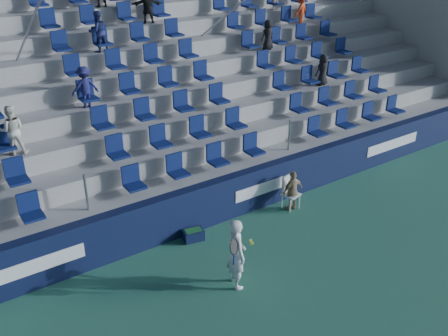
# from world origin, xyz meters

# --- Properties ---
(ground) EXTENTS (70.00, 70.00, 0.00)m
(ground) POSITION_xyz_m (0.00, 0.00, 0.00)
(ground) COLOR #307055
(ground) RESTS_ON ground
(sponsor_wall) EXTENTS (24.00, 0.32, 1.20)m
(sponsor_wall) POSITION_xyz_m (0.00, 3.15, 0.60)
(sponsor_wall) COLOR #0F1739
(sponsor_wall) RESTS_ON ground
(grandstand) EXTENTS (24.00, 8.17, 6.63)m
(grandstand) POSITION_xyz_m (0.00, 8.24, 2.14)
(grandstand) COLOR #A1A19C
(grandstand) RESTS_ON ground
(tennis_player) EXTENTS (0.69, 0.68, 1.63)m
(tennis_player) POSITION_xyz_m (-0.88, 0.75, 0.82)
(tennis_player) COLOR silver
(tennis_player) RESTS_ON ground
(line_judge_chair) EXTENTS (0.50, 0.52, 0.95)m
(line_judge_chair) POSITION_xyz_m (2.25, 2.65, 0.54)
(line_judge_chair) COLOR white
(line_judge_chair) RESTS_ON ground
(line_judge) EXTENTS (0.69, 0.31, 1.16)m
(line_judge) POSITION_xyz_m (2.25, 2.50, 0.58)
(line_judge) COLOR tan
(line_judge) RESTS_ON ground
(ball_bin) EXTENTS (0.55, 0.42, 0.28)m
(ball_bin) POSITION_xyz_m (-0.75, 2.75, 0.15)
(ball_bin) COLOR #0F1939
(ball_bin) RESTS_ON ground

